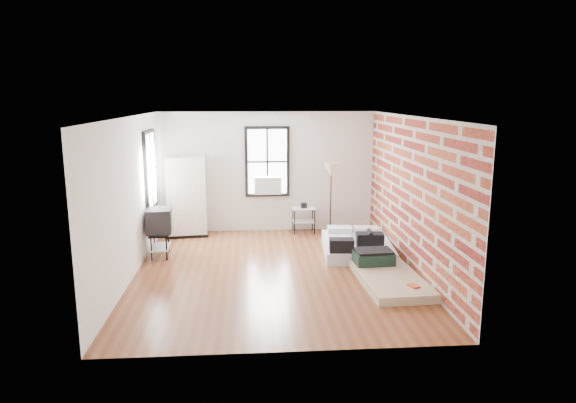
{
  "coord_description": "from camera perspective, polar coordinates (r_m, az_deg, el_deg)",
  "views": [
    {
      "loc": [
        -0.43,
        -8.9,
        3.15
      ],
      "look_at": [
        0.28,
        0.3,
        1.25
      ],
      "focal_mm": 32.0,
      "sensor_mm": 36.0,
      "label": 1
    }
  ],
  "objects": [
    {
      "name": "tv_stand",
      "position": [
        10.47,
        -14.11,
        -2.27
      ],
      "size": [
        0.53,
        0.72,
        0.97
      ],
      "rotation": [
        0.0,
        0.0,
        0.08
      ],
      "color": "black",
      "rests_on": "ground"
    },
    {
      "name": "side_table",
      "position": [
        11.99,
        1.76,
        -1.24
      ],
      "size": [
        0.54,
        0.44,
        0.7
      ],
      "rotation": [
        0.0,
        0.0,
        0.02
      ],
      "color": "black",
      "rests_on": "ground"
    },
    {
      "name": "ground",
      "position": [
        9.45,
        -1.56,
        -7.81
      ],
      "size": [
        6.0,
        6.0,
        0.0
      ],
      "primitive_type": "plane",
      "color": "#5F2E19",
      "rests_on": "ground"
    },
    {
      "name": "room_shell",
      "position": [
        9.39,
        -0.32,
        3.01
      ],
      "size": [
        5.02,
        6.02,
        2.8
      ],
      "color": "silver",
      "rests_on": "ground"
    },
    {
      "name": "floor_lamp",
      "position": [
        11.83,
        4.82,
        3.14
      ],
      "size": [
        0.35,
        0.35,
        1.65
      ],
      "color": "#312010",
      "rests_on": "ground"
    },
    {
      "name": "mattress_bare",
      "position": [
        9.13,
        10.86,
        -7.93
      ],
      "size": [
        1.08,
        1.92,
        0.4
      ],
      "rotation": [
        0.0,
        0.0,
        0.05
      ],
      "color": "#C3B48D",
      "rests_on": "ground"
    },
    {
      "name": "mattress_main",
      "position": [
        10.6,
        7.64,
        -4.84
      ],
      "size": [
        1.49,
        1.93,
        0.58
      ],
      "rotation": [
        0.0,
        0.0,
        -0.09
      ],
      "color": "white",
      "rests_on": "ground"
    },
    {
      "name": "wardrobe",
      "position": [
        11.85,
        -11.24,
        0.51
      ],
      "size": [
        0.97,
        0.63,
        1.82
      ],
      "rotation": [
        0.0,
        0.0,
        0.11
      ],
      "color": "black",
      "rests_on": "ground"
    }
  ]
}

